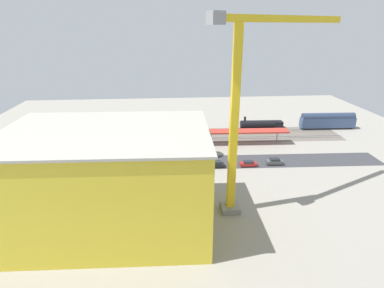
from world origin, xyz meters
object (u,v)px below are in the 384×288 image
Objects in this scene: tower_crane at (248,99)px; street_tree_0 at (128,139)px; box_truck_2 at (121,173)px; parked_car_0 at (275,162)px; parked_car_6 at (104,169)px; parked_car_2 at (216,165)px; passenger_coach at (328,120)px; street_tree_2 at (83,139)px; box_truck_1 at (165,171)px; traffic_light at (162,143)px; parked_car_5 at (134,167)px; parked_car_4 at (161,167)px; parked_car_1 at (248,164)px; box_truck_0 at (156,173)px; construction_building at (109,180)px; parked_car_3 at (189,166)px; locomotive at (263,126)px; street_tree_3 at (179,138)px; platform_canopy_near at (186,132)px; street_tree_1 at (201,137)px.

tower_crane is 4.58× the size of street_tree_0.
parked_car_0 is at bearing -172.60° from box_truck_2.
parked_car_2 is at bearing -179.60° from parked_car_6.
passenger_coach is 2.29× the size of street_tree_2.
box_truck_1 is at bearing 30.17° from passenger_coach.
parked_car_5 is at bearing 48.62° from traffic_light.
parked_car_4 is at bearing 88.56° from traffic_light.
parked_car_1 is at bearing 164.91° from street_tree_0.
box_truck_0 is (-5.73, 5.54, 0.79)m from parked_car_5.
parked_car_1 is 0.52× the size of street_tree_2.
parked_car_4 is (22.66, -0.18, 0.02)m from parked_car_1.
parked_car_3 is at bearing -123.55° from construction_building.
box_truck_0 is 24.40m from street_tree_2.
locomotive is 1.63× the size of box_truck_2.
parked_car_1 is 0.45× the size of box_truck_2.
parked_car_5 is 0.44× the size of box_truck_2.
street_tree_0 is at bearing 0.64° from street_tree_3.
parked_car_1 is (36.05, 29.31, -2.36)m from passenger_coach.
box_truck_0 reaches higher than parked_car_1.
street_tree_2 is at bearing -35.04° from box_truck_0.
box_truck_2 is at bearing 26.38° from passenger_coach.
parked_car_0 is 1.10× the size of parked_car_2.
box_truck_2 is at bearing 62.93° from parked_car_5.
parked_car_3 is 0.12× the size of construction_building.
construction_building is 3.58× the size of box_truck_1.
passenger_coach is at bearing -140.54° from construction_building.
parked_car_0 is 22.85m from parked_car_3.
platform_canopy_near is 14.22× the size of parked_car_0.
platform_canopy_near is 29.60m from street_tree_2.
parked_car_1 is 0.13× the size of construction_building.
parked_car_6 is 0.77× the size of traffic_light.
box_truck_1 is at bearing -43.80° from tower_crane.
tower_crane is at bearing 120.25° from traffic_light.
locomotive is 0.84× the size of passenger_coach.
construction_building reaches higher than street_tree_2.
street_tree_1 is 1.47× the size of traffic_light.
traffic_light reaches higher than platform_canopy_near.
platform_canopy_near is 24.16m from box_truck_0.
street_tree_1 is 1.04× the size of street_tree_3.
platform_canopy_near reaches higher than parked_car_5.
passenger_coach is 1.95× the size of box_truck_2.
street_tree_1 reaches higher than locomotive.
street_tree_0 is at bearing -11.50° from parked_car_0.
box_truck_1 is (57.82, 33.62, -1.45)m from passenger_coach.
street_tree_1 is (-3.86, -8.27, 5.08)m from parked_car_3.
street_tree_1 is (11.72, -7.92, 5.14)m from parked_car_1.
street_tree_3 is at bearing -67.54° from tower_crane.
parked_car_1 is 0.53× the size of box_truck_0.
box_truck_0 is at bearing 29.89° from passenger_coach.
locomotive is 29.24m from parked_car_0.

